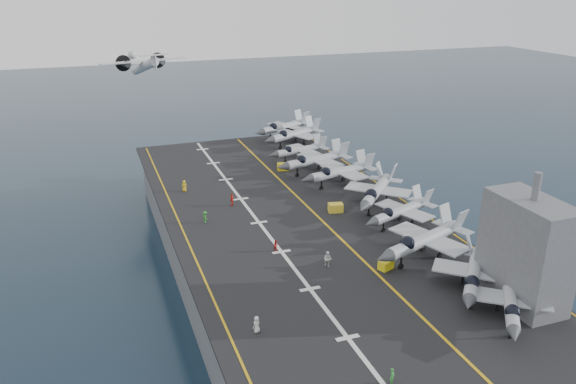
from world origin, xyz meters
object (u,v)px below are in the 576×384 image
object	(u,v)px
island_superstructure	(528,239)
tow_cart_a	(386,265)
fighter_jet_0	(510,300)
transport_plane	(145,66)

from	to	relation	value
island_superstructure	tow_cart_a	distance (m)	16.85
island_superstructure	tow_cart_a	xyz separation A→B (m)	(-10.40, 11.28, -6.96)
island_superstructure	tow_cart_a	bearing A→B (deg)	132.67
island_superstructure	tow_cart_a	world-z (taller)	island_superstructure
island_superstructure	fighter_jet_0	size ratio (longest dim) A/B	0.98
island_superstructure	fighter_jet_0	distance (m)	6.92
fighter_jet_0	tow_cart_a	bearing A→B (deg)	116.05
fighter_jet_0	tow_cart_a	world-z (taller)	fighter_jet_0
island_superstructure	fighter_jet_0	world-z (taller)	island_superstructure
tow_cart_a	transport_plane	bearing A→B (deg)	102.81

